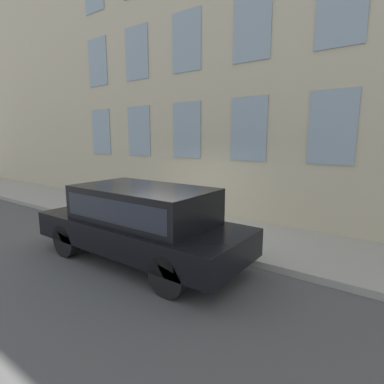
{
  "coord_description": "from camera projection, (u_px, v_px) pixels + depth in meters",
  "views": [
    {
      "loc": [
        -5.54,
        -5.1,
        2.66
      ],
      "look_at": [
        0.49,
        -0.74,
        1.33
      ],
      "focal_mm": 28.0,
      "sensor_mm": 36.0,
      "label": 1
    }
  ],
  "objects": [
    {
      "name": "person",
      "position": [
        204.0,
        212.0,
        7.48
      ],
      "size": [
        0.28,
        0.19,
        1.16
      ],
      "rotation": [
        0.0,
        0.0,
        1.52
      ],
      "color": "#998466",
      "rests_on": "sidewalk"
    },
    {
      "name": "parked_truck_black_near",
      "position": [
        142.0,
        218.0,
        6.47
      ],
      "size": [
        1.91,
        4.9,
        1.65
      ],
      "color": "black",
      "rests_on": "ground_plane"
    },
    {
      "name": "ground_plane",
      "position": [
        158.0,
        242.0,
        7.83
      ],
      "size": [
        80.0,
        80.0,
        0.0
      ],
      "primitive_type": "plane",
      "color": "#514F4C"
    },
    {
      "name": "fire_hydrant",
      "position": [
        181.0,
        219.0,
        7.86
      ],
      "size": [
        0.27,
        0.4,
        0.84
      ],
      "color": "#2D7260",
      "rests_on": "sidewalk"
    },
    {
      "name": "sidewalk",
      "position": [
        190.0,
        226.0,
        8.93
      ],
      "size": [
        2.8,
        60.0,
        0.15
      ],
      "color": "#A8A093",
      "rests_on": "ground_plane"
    },
    {
      "name": "building_facade",
      "position": [
        219.0,
        37.0,
        9.17
      ],
      "size": [
        0.33,
        40.0,
        11.45
      ],
      "color": "#C6B793",
      "rests_on": "ground_plane"
    }
  ]
}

